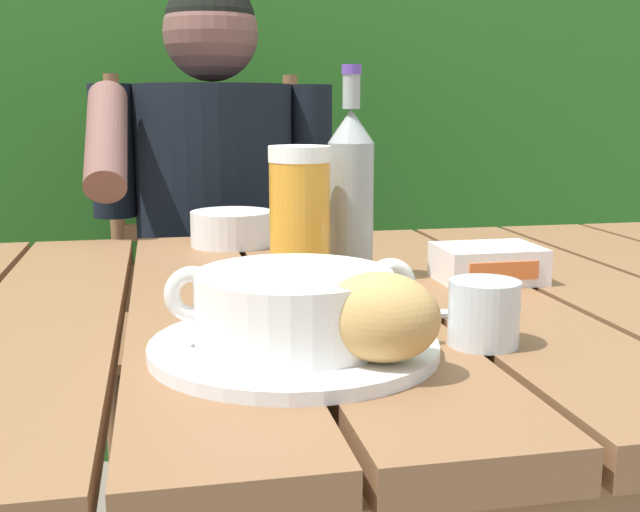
{
  "coord_description": "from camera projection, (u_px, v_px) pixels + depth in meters",
  "views": [
    {
      "loc": [
        -0.21,
        -0.9,
        0.95
      ],
      "look_at": [
        -0.04,
        -0.12,
        0.8
      ],
      "focal_mm": 44.42,
      "sensor_mm": 36.0,
      "label": 1
    }
  ],
  "objects": [
    {
      "name": "dining_table",
      "position": [
        337.0,
        359.0,
        0.96
      ],
      "size": [
        1.47,
        0.91,
        0.73
      ],
      "color": "brown",
      "rests_on": "ground_plane"
    },
    {
      "name": "hedge_backdrop",
      "position": [
        291.0,
        90.0,
        2.39
      ],
      "size": [
        3.16,
        0.91,
        2.2
      ],
      "color": "#2A6820",
      "rests_on": "ground_plane"
    },
    {
      "name": "chair_near_diner",
      "position": [
        213.0,
        308.0,
        1.84
      ],
      "size": [
        0.46,
        0.48,
        1.02
      ],
      "color": "brown",
      "rests_on": "ground_plane"
    },
    {
      "name": "person_eating",
      "position": [
        216.0,
        226.0,
        1.6
      ],
      "size": [
        0.48,
        0.47,
        1.2
      ],
      "color": "black",
      "rests_on": "ground_plane"
    },
    {
      "name": "serving_plate",
      "position": [
        294.0,
        347.0,
        0.72
      ],
      "size": [
        0.26,
        0.26,
        0.01
      ],
      "color": "white",
      "rests_on": "dining_table"
    },
    {
      "name": "soup_bowl",
      "position": [
        294.0,
        305.0,
        0.71
      ],
      "size": [
        0.23,
        0.18,
        0.07
      ],
      "color": "white",
      "rests_on": "serving_plate"
    },
    {
      "name": "bread_roll",
      "position": [
        381.0,
        317.0,
        0.65
      ],
      "size": [
        0.12,
        0.11,
        0.08
      ],
      "color": "tan",
      "rests_on": "serving_plate"
    },
    {
      "name": "beer_glass",
      "position": [
        300.0,
        219.0,
        0.95
      ],
      "size": [
        0.07,
        0.07,
        0.18
      ],
      "color": "orange",
      "rests_on": "dining_table"
    },
    {
      "name": "beer_bottle",
      "position": [
        351.0,
        192.0,
        1.01
      ],
      "size": [
        0.06,
        0.06,
        0.27
      ],
      "color": "gray",
      "rests_on": "dining_table"
    },
    {
      "name": "water_glass_small",
      "position": [
        484.0,
        313.0,
        0.74
      ],
      "size": [
        0.07,
        0.07,
        0.06
      ],
      "color": "silver",
      "rests_on": "dining_table"
    },
    {
      "name": "butter_tub",
      "position": [
        488.0,
        263.0,
        1.01
      ],
      "size": [
        0.13,
        0.1,
        0.05
      ],
      "color": "white",
      "rests_on": "dining_table"
    },
    {
      "name": "table_knife",
      "position": [
        420.0,
        314.0,
        0.84
      ],
      "size": [
        0.16,
        0.03,
        0.01
      ],
      "color": "silver",
      "rests_on": "dining_table"
    },
    {
      "name": "diner_bowl",
      "position": [
        232.0,
        228.0,
        1.27
      ],
      "size": [
        0.13,
        0.13,
        0.06
      ],
      "color": "white",
      "rests_on": "dining_table"
    }
  ]
}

